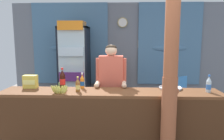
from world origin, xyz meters
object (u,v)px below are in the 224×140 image
(shopkeeper, at_px, (111,80))
(pastry_tray, at_px, (170,87))
(plastic_lawn_chair, at_px, (175,92))
(soda_bottle_orange_soda, at_px, (82,82))
(soda_bottle_water, at_px, (209,85))
(soda_bottle_iced_tea, at_px, (78,85))
(snack_box_instant_noodle, at_px, (30,82))
(soda_bottle_cola, at_px, (62,79))
(drink_fridge, at_px, (74,62))
(banana_bunch, at_px, (59,90))
(stall_counter, at_px, (110,117))
(timber_post, at_px, (170,81))
(bottle_shelf_rack, at_px, (113,79))

(shopkeeper, height_order, pastry_tray, shopkeeper)
(plastic_lawn_chair, distance_m, soda_bottle_orange_soda, 2.36)
(shopkeeper, relative_size, soda_bottle_water, 6.24)
(shopkeeper, bearing_deg, soda_bottle_water, -17.86)
(soda_bottle_iced_tea, relative_size, snack_box_instant_noodle, 1.07)
(soda_bottle_cola, bearing_deg, plastic_lawn_chair, 34.58)
(snack_box_instant_noodle, bearing_deg, soda_bottle_cola, 3.96)
(drink_fridge, relative_size, plastic_lawn_chair, 2.38)
(plastic_lawn_chair, xyz_separation_m, snack_box_instant_noodle, (-2.58, -1.47, 0.52))
(plastic_lawn_chair, height_order, banana_bunch, banana_bunch)
(stall_counter, xyz_separation_m, soda_bottle_water, (1.40, 0.11, 0.46))
(soda_bottle_cola, distance_m, snack_box_instant_noodle, 0.49)
(pastry_tray, bearing_deg, shopkeeper, 163.21)
(plastic_lawn_chair, bearing_deg, stall_counter, -127.59)
(plastic_lawn_chair, bearing_deg, banana_bunch, -138.51)
(banana_bunch, bearing_deg, stall_counter, 5.10)
(timber_post, xyz_separation_m, soda_bottle_water, (0.63, 0.36, -0.12))
(shopkeeper, relative_size, soda_bottle_iced_tea, 7.14)
(banana_bunch, bearing_deg, bottle_shelf_rack, 75.17)
(plastic_lawn_chair, height_order, soda_bottle_iced_tea, soda_bottle_iced_tea)
(drink_fridge, xyz_separation_m, bottle_shelf_rack, (0.89, 0.30, -0.47))
(soda_bottle_iced_tea, bearing_deg, soda_bottle_cola, 139.97)
(soda_bottle_cola, bearing_deg, soda_bottle_water, -5.10)
(soda_bottle_cola, height_order, banana_bunch, soda_bottle_cola)
(snack_box_instant_noodle, bearing_deg, shopkeeper, 13.50)
(soda_bottle_water, distance_m, banana_bunch, 2.11)
(timber_post, height_order, soda_bottle_water, timber_post)
(stall_counter, xyz_separation_m, timber_post, (0.77, -0.25, 0.58))
(snack_box_instant_noodle, bearing_deg, plastic_lawn_chair, 29.73)
(plastic_lawn_chair, relative_size, shopkeeper, 0.55)
(soda_bottle_iced_tea, bearing_deg, snack_box_instant_noodle, 165.19)
(bottle_shelf_rack, height_order, shopkeeper, shopkeeper)
(drink_fridge, distance_m, plastic_lawn_chair, 2.40)
(soda_bottle_orange_soda, relative_size, snack_box_instant_noodle, 1.16)
(snack_box_instant_noodle, bearing_deg, soda_bottle_water, -3.42)
(soda_bottle_cola, relative_size, soda_bottle_orange_soda, 1.32)
(soda_bottle_orange_soda, distance_m, soda_bottle_iced_tea, 0.22)
(drink_fridge, bearing_deg, bottle_shelf_rack, 18.37)
(soda_bottle_water, distance_m, snack_box_instant_noodle, 2.65)
(soda_bottle_water, bearing_deg, timber_post, -149.88)
(drink_fridge, relative_size, snack_box_instant_noodle, 9.94)
(timber_post, bearing_deg, soda_bottle_cola, 159.95)
(pastry_tray, bearing_deg, soda_bottle_cola, 179.53)
(bottle_shelf_rack, xyz_separation_m, snack_box_instant_noodle, (-1.19, -2.11, 0.37))
(bottle_shelf_rack, xyz_separation_m, pastry_tray, (0.96, -2.09, 0.29))
(soda_bottle_iced_tea, distance_m, soda_bottle_water, 1.87)
(plastic_lawn_chair, xyz_separation_m, pastry_tray, (-0.44, -1.45, 0.45))
(timber_post, height_order, drink_fridge, timber_post)
(plastic_lawn_chair, bearing_deg, pastry_tray, -106.70)
(snack_box_instant_noodle, relative_size, pastry_tray, 0.60)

